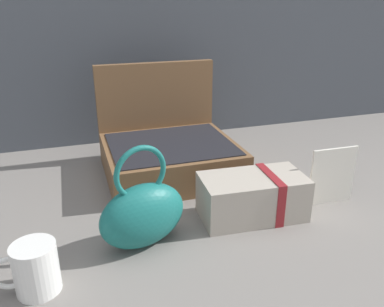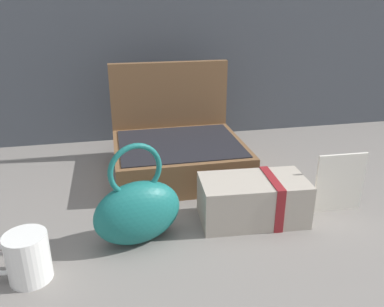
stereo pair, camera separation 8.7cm
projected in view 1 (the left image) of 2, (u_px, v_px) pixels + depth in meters
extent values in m
plane|color=slate|center=(185.00, 212.00, 0.94)|extent=(6.00, 6.00, 0.00)
cube|color=brown|center=(171.00, 160.00, 1.12)|extent=(0.36, 0.31, 0.10)
cube|color=black|center=(171.00, 144.00, 1.10)|extent=(0.33, 0.28, 0.00)
cube|color=brown|center=(156.00, 111.00, 1.23)|extent=(0.36, 0.02, 0.30)
ellipsoid|color=#196B66|center=(143.00, 216.00, 0.80)|extent=(0.21, 0.14, 0.14)
torus|color=#196B66|center=(141.00, 173.00, 0.76)|extent=(0.11, 0.04, 0.11)
cube|color=#B2A899|center=(252.00, 197.00, 0.91)|extent=(0.25, 0.14, 0.10)
cube|color=maroon|center=(269.00, 195.00, 0.92)|extent=(0.03, 0.13, 0.11)
cylinder|color=white|center=(36.00, 268.00, 0.68)|extent=(0.08, 0.08, 0.09)
torus|color=white|center=(9.00, 273.00, 0.66)|extent=(0.06, 0.01, 0.06)
cube|color=white|center=(332.00, 176.00, 0.96)|extent=(0.12, 0.01, 0.15)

